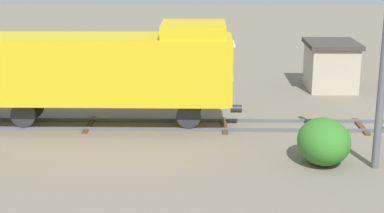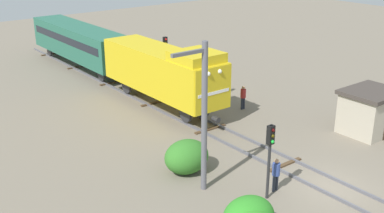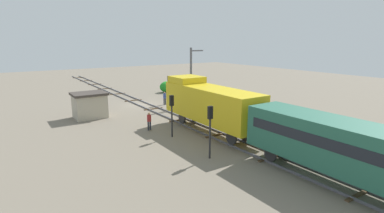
% 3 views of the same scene
% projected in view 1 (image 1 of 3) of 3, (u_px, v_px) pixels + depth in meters
% --- Properties ---
extents(locomotive, '(2.90, 11.60, 4.60)m').
position_uv_depth(locomotive, '(112.00, 67.00, 26.29)').
color(locomotive, gold).
rests_on(locomotive, railway_track).
extents(traffic_signal_mid, '(0.32, 0.34, 3.66)m').
position_uv_depth(traffic_signal_mid, '(137.00, 57.00, 29.60)').
color(traffic_signal_mid, '#262628').
rests_on(traffic_signal_mid, ground).
extents(traffic_signal_far, '(0.32, 0.34, 3.79)m').
position_uv_depth(traffic_signal_far, '(26.00, 55.00, 29.88)').
color(traffic_signal_far, '#262628').
rests_on(traffic_signal_far, ground).
extents(worker_by_signal, '(0.38, 0.38, 1.70)m').
position_uv_depth(worker_by_signal, '(194.00, 84.00, 30.74)').
color(worker_by_signal, '#262B38').
rests_on(worker_by_signal, ground).
extents(catenary_mast, '(1.94, 0.28, 7.33)m').
position_uv_depth(catenary_mast, '(384.00, 66.00, 20.90)').
color(catenary_mast, '#595960').
rests_on(catenary_mast, ground).
extents(relay_hut, '(3.50, 2.90, 2.74)m').
position_uv_depth(relay_hut, '(331.00, 65.00, 33.66)').
color(relay_hut, '#B2A893').
rests_on(relay_hut, ground).
extents(bush_back, '(2.43, 1.99, 1.77)m').
position_uv_depth(bush_back, '(324.00, 141.00, 22.18)').
color(bush_back, '#327426').
rests_on(bush_back, ground).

